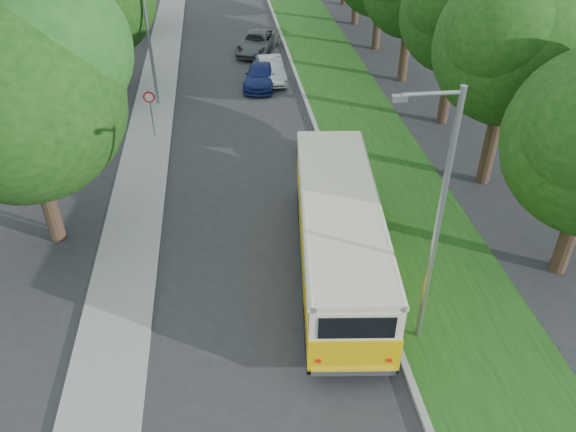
{
  "coord_description": "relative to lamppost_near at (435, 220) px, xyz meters",
  "views": [
    {
      "loc": [
        -1.03,
        -13.76,
        12.71
      ],
      "look_at": [
        0.96,
        2.24,
        1.5
      ],
      "focal_mm": 35.0,
      "sensor_mm": 36.0,
      "label": 1
    }
  ],
  "objects": [
    {
      "name": "ground",
      "position": [
        -4.21,
        2.5,
        -4.37
      ],
      "size": [
        120.0,
        120.0,
        0.0
      ],
      "primitive_type": "plane",
      "color": "#2C2C2F",
      "rests_on": "ground"
    },
    {
      "name": "curb",
      "position": [
        -0.61,
        7.5,
        -4.29
      ],
      "size": [
        0.2,
        70.0,
        0.15
      ],
      "primitive_type": "cube",
      "color": "gray",
      "rests_on": "ground"
    },
    {
      "name": "grass_verge",
      "position": [
        1.74,
        7.5,
        -4.3
      ],
      "size": [
        4.5,
        70.0,
        0.13
      ],
      "primitive_type": "cube",
      "color": "#194913",
      "rests_on": "ground"
    },
    {
      "name": "sidewalk",
      "position": [
        -9.01,
        7.5,
        -4.31
      ],
      "size": [
        2.2,
        70.0,
        0.12
      ],
      "primitive_type": "cube",
      "color": "gray",
      "rests_on": "ground"
    },
    {
      "name": "lamppost_near",
      "position": [
        0.0,
        0.0,
        0.0
      ],
      "size": [
        1.71,
        0.16,
        8.0
      ],
      "color": "gray",
      "rests_on": "ground"
    },
    {
      "name": "lamppost_far",
      "position": [
        -8.91,
        18.5,
        -0.25
      ],
      "size": [
        1.71,
        0.16,
        7.5
      ],
      "color": "gray",
      "rests_on": "ground"
    },
    {
      "name": "warning_sign",
      "position": [
        -8.71,
        14.48,
        -2.66
      ],
      "size": [
        0.56,
        0.1,
        2.5
      ],
      "color": "gray",
      "rests_on": "ground"
    },
    {
      "name": "vintage_bus",
      "position": [
        -1.71,
        3.42,
        -2.88
      ],
      "size": [
        3.67,
        10.27,
        2.98
      ],
      "primitive_type": null,
      "rotation": [
        0.0,
        0.0,
        -0.11
      ],
      "color": "yellow",
      "rests_on": "ground"
    },
    {
      "name": "car_silver",
      "position": [
        -1.21,
        10.64,
        -3.76
      ],
      "size": [
        1.48,
        3.61,
        1.22
      ],
      "primitive_type": "imported",
      "rotation": [
        0.0,
        0.0,
        0.01
      ],
      "color": "silver",
      "rests_on": "ground"
    },
    {
      "name": "car_white",
      "position": [
        -2.22,
        21.51,
        -3.71
      ],
      "size": [
        1.59,
        4.05,
        1.31
      ],
      "primitive_type": "imported",
      "rotation": [
        0.0,
        0.0,
        0.05
      ],
      "color": "silver",
      "rests_on": "ground"
    },
    {
      "name": "car_blue",
      "position": [
        -2.88,
        20.75,
        -3.75
      ],
      "size": [
        2.57,
        4.53,
        1.24
      ],
      "primitive_type": "imported",
      "rotation": [
        0.0,
        0.0,
        -0.21
      ],
      "color": "navy",
      "rests_on": "ground"
    },
    {
      "name": "car_grey",
      "position": [
        -2.62,
        26.73,
        -3.7
      ],
      "size": [
        3.62,
        5.3,
        1.35
      ],
      "primitive_type": "imported",
      "rotation": [
        0.0,
        0.0,
        -0.31
      ],
      "color": "#53555B",
      "rests_on": "ground"
    }
  ]
}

